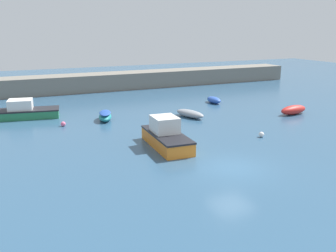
{
  "coord_description": "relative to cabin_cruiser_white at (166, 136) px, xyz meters",
  "views": [
    {
      "loc": [
        -12.14,
        -17.35,
        8.12
      ],
      "look_at": [
        -0.99,
        7.01,
        0.99
      ],
      "focal_mm": 40.0,
      "sensor_mm": 36.0,
      "label": 1
    }
  ],
  "objects": [
    {
      "name": "ground_plane",
      "position": [
        1.86,
        -5.4,
        -0.86
      ],
      "size": [
        120.0,
        120.0,
        0.2
      ],
      "primitive_type": "cube",
      "color": "#2D5170"
    },
    {
      "name": "harbor_breakwater",
      "position": [
        1.86,
        25.53,
        0.32
      ],
      "size": [
        57.34,
        3.85,
        2.16
      ],
      "primitive_type": "cube",
      "color": "slate",
      "rests_on": "ground_plane"
    },
    {
      "name": "cabin_cruiser_white",
      "position": [
        0.0,
        0.0,
        0.0
      ],
      "size": [
        2.34,
        5.54,
        2.08
      ],
      "rotation": [
        0.0,
        0.0,
        4.65
      ],
      "color": "orange",
      "rests_on": "ground_plane"
    },
    {
      "name": "rowboat_blue_near",
      "position": [
        15.14,
        3.97,
        -0.33
      ],
      "size": [
        3.33,
        1.56,
        0.87
      ],
      "rotation": [
        0.0,
        0.0,
        0.14
      ],
      "color": "red",
      "rests_on": "ground_plane"
    },
    {
      "name": "rowboat_with_red_cover",
      "position": [
        -1.85,
        9.16,
        -0.36
      ],
      "size": [
        1.84,
        2.93,
        0.8
      ],
      "rotation": [
        0.0,
        0.0,
        1.28
      ],
      "color": "teal",
      "rests_on": "ground_plane"
    },
    {
      "name": "motorboat_grey_hull",
      "position": [
        -8.32,
        13.07,
        -0.13
      ],
      "size": [
        6.13,
        3.18,
        1.73
      ],
      "rotation": [
        0.0,
        0.0,
        6.11
      ],
      "color": "#287A4C",
      "rests_on": "ground_plane"
    },
    {
      "name": "rowboat_white_midwater",
      "position": [
        5.59,
        7.03,
        -0.42
      ],
      "size": [
        2.06,
        3.52,
        0.67
      ],
      "rotation": [
        0.0,
        0.0,
        5.01
      ],
      "color": "gray",
      "rests_on": "ground_plane"
    },
    {
      "name": "dinghy_near_pier",
      "position": [
        11.09,
        11.82,
        -0.42
      ],
      "size": [
        1.15,
        2.38,
        0.68
      ],
      "rotation": [
        0.0,
        0.0,
        1.54
      ],
      "color": "#2D56B7",
      "rests_on": "ground_plane"
    },
    {
      "name": "mooring_buoy_white",
      "position": [
        7.52,
        -0.94,
        -0.56
      ],
      "size": [
        0.4,
        0.4,
        0.4
      ],
      "primitive_type": "sphere",
      "color": "white",
      "rests_on": "ground_plane"
    },
    {
      "name": "mooring_buoy_pink",
      "position": [
        -5.64,
        8.59,
        -0.56
      ],
      "size": [
        0.4,
        0.4,
        0.4
      ],
      "primitive_type": "sphere",
      "color": "#EA668C",
      "rests_on": "ground_plane"
    }
  ]
}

